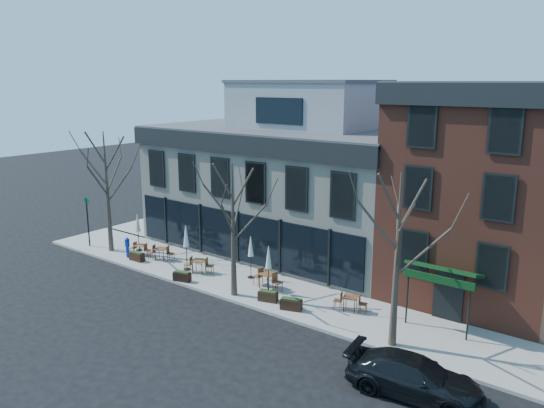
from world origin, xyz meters
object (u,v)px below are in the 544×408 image
Objects in this scene: cafe_set_0 at (140,249)px; umbrella_0 at (138,225)px; parked_sedan at (414,377)px; call_box at (127,247)px.

cafe_set_0 is 0.64× the size of umbrella_0.
cafe_set_0 is at bearing -33.74° from umbrella_0.
umbrella_0 reaches higher than parked_sedan.
parked_sedan is at bearing -8.99° from call_box.
call_box is 0.54× the size of umbrella_0.
parked_sedan is 20.69m from cafe_set_0.
call_box is 0.84× the size of cafe_set_0.
umbrella_0 is (-21.15, 4.62, 1.19)m from parked_sedan.
parked_sedan reaches higher than cafe_set_0.
umbrella_0 is at bearing 112.82° from call_box.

